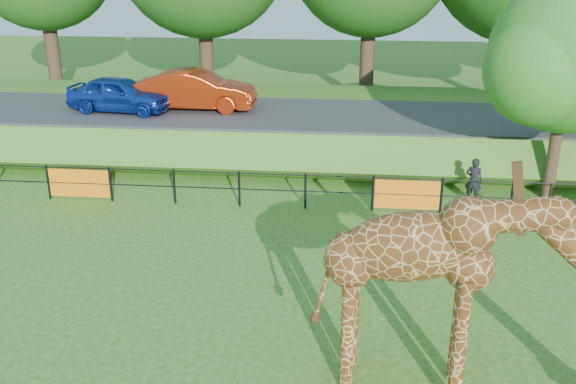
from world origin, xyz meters
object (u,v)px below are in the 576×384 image
(giraffe, at_px, (474,298))
(tree_east, at_px, (571,61))
(car_blue, at_px, (120,94))
(car_red, at_px, (196,90))
(visitor, at_px, (474,180))

(giraffe, relative_size, tree_east, 0.80)
(giraffe, distance_m, tree_east, 11.01)
(car_blue, distance_m, tree_east, 15.78)
(car_red, xyz_separation_m, tree_east, (12.31, -4.60, 2.11))
(car_blue, xyz_separation_m, car_red, (2.81, 0.64, 0.08))
(car_blue, distance_m, visitor, 13.49)
(car_red, distance_m, tree_east, 13.31)
(car_blue, relative_size, visitor, 2.82)
(car_blue, height_order, visitor, car_blue)
(car_blue, height_order, tree_east, tree_east)
(visitor, height_order, tree_east, tree_east)
(car_red, bearing_deg, giraffe, -149.87)
(car_blue, bearing_deg, car_red, -69.26)
(giraffe, height_order, car_red, giraffe)
(giraffe, distance_m, car_blue, 17.64)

